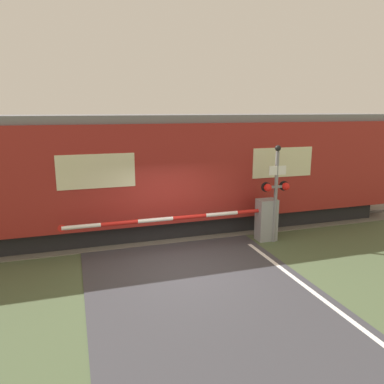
{
  "coord_description": "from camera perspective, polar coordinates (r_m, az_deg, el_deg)",
  "views": [
    {
      "loc": [
        -2.63,
        -8.76,
        4.06
      ],
      "look_at": [
        0.78,
        1.88,
        1.58
      ],
      "focal_mm": 35.0,
      "sensor_mm": 36.0,
      "label": 1
    }
  ],
  "objects": [
    {
      "name": "ground_plane",
      "position": [
        10.01,
        -0.99,
        -11.42
      ],
      "size": [
        80.0,
        80.0,
        0.0
      ],
      "primitive_type": "plane",
      "color": "#475638"
    },
    {
      "name": "track_bed",
      "position": [
        13.1,
        -5.33,
        -5.48
      ],
      "size": [
        36.0,
        3.2,
        0.13
      ],
      "color": "#666056",
      "rests_on": "ground_plane"
    },
    {
      "name": "train",
      "position": [
        12.37,
        -14.72,
        2.47
      ],
      "size": [
        21.69,
        2.93,
        3.89
      ],
      "color": "black",
      "rests_on": "ground_plane"
    },
    {
      "name": "crossing_barrier",
      "position": [
        11.76,
        8.98,
        -4.15
      ],
      "size": [
        6.48,
        0.44,
        1.32
      ],
      "color": "gray",
      "rests_on": "ground_plane"
    },
    {
      "name": "signal_post",
      "position": [
        11.65,
        12.7,
        0.61
      ],
      "size": [
        0.92,
        0.26,
        3.02
      ],
      "color": "gray",
      "rests_on": "ground_plane"
    }
  ]
}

